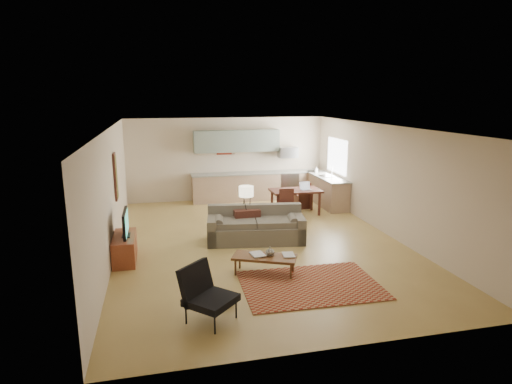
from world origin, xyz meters
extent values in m
plane|color=#A58645|center=(0.00, 0.00, 0.00)|extent=(9.00, 9.00, 0.00)
plane|color=white|center=(0.00, 0.00, 2.70)|extent=(9.00, 9.00, 0.00)
plane|color=beige|center=(0.00, 4.50, 1.35)|extent=(6.50, 0.00, 6.50)
plane|color=beige|center=(0.00, -4.50, 1.35)|extent=(6.50, 0.00, 6.50)
plane|color=beige|center=(-3.25, 0.00, 1.35)|extent=(0.00, 9.00, 9.00)
plane|color=beige|center=(3.25, 0.00, 1.35)|extent=(0.00, 9.00, 9.00)
cube|color=#A5A8AD|center=(2.00, 4.18, 0.45)|extent=(0.62, 0.62, 0.90)
cube|color=#A5A8AD|center=(2.00, 4.20, 1.55)|extent=(0.62, 0.40, 0.35)
cube|color=gray|center=(0.30, 4.33, 1.95)|extent=(2.80, 0.34, 0.70)
cube|color=white|center=(3.23, 3.00, 1.55)|extent=(0.02, 1.40, 1.05)
cube|color=maroon|center=(0.36, -2.53, 0.01)|extent=(2.52, 1.77, 0.02)
imported|color=maroon|center=(-0.57, -1.78, 0.38)|extent=(0.35, 0.41, 0.03)
imported|color=navy|center=(0.02, -1.89, 0.38)|extent=(0.30, 0.36, 0.02)
imported|color=black|center=(-0.22, -1.83, 0.46)|extent=(0.23, 0.23, 0.18)
imported|color=beige|center=(2.83, 3.70, 1.02)|extent=(0.10, 0.11, 0.19)
camera|label=1|loc=(-2.25, -9.36, 3.38)|focal=30.00mm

